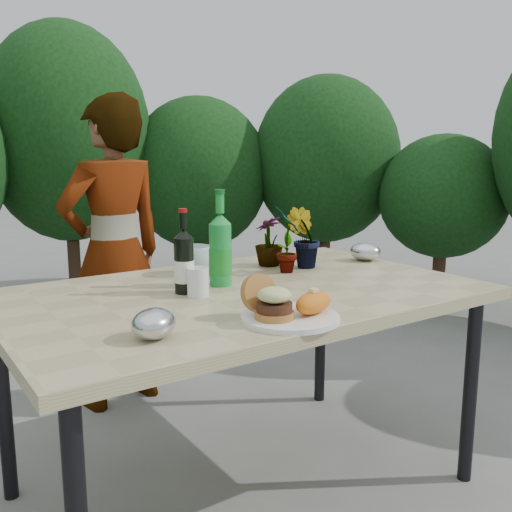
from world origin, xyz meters
TOP-DOWN VIEW (x-y plane):
  - ground at (0.00, 0.00)m, footprint 80.00×80.00m
  - patio_table at (0.00, 0.00)m, footprint 1.60×1.00m
  - shrub_hedge at (0.41, 1.55)m, footprint 6.96×5.11m
  - dinner_plate at (-0.08, -0.38)m, footprint 0.28×0.28m
  - burger_stack at (-0.14, -0.36)m, footprint 0.11×0.16m
  - sweet_potato at (-0.02, -0.40)m, footprint 0.17×0.12m
  - grilled_veg at (-0.07, -0.28)m, footprint 0.08×0.05m
  - wine_bottle at (-0.19, 0.07)m, footprint 0.07×0.07m
  - sparkling_water at (-0.03, 0.10)m, footprint 0.08×0.08m
  - plastic_cup at (-0.17, 0.01)m, footprint 0.07×0.07m
  - seedling_left at (0.29, 0.13)m, footprint 0.15×0.16m
  - seedling_mid at (0.41, 0.18)m, footprint 0.17×0.17m
  - seedling_right at (0.31, 0.29)m, footprint 0.14×0.14m
  - blue_bowl at (-0.02, 0.31)m, footprint 0.15×0.15m
  - foil_packet_left at (-0.47, -0.30)m, footprint 0.17×0.17m
  - foil_packet_right at (0.72, 0.14)m, footprint 0.16×0.17m
  - person at (-0.10, 0.96)m, footprint 0.59×0.43m

SIDE VIEW (x-z plane):
  - ground at x=0.00m, z-range 0.00..0.00m
  - patio_table at x=0.00m, z-range 0.32..1.07m
  - person at x=-0.10m, z-range 0.00..1.47m
  - dinner_plate at x=-0.08m, z-range 0.75..0.76m
  - grilled_veg at x=-0.07m, z-range 0.76..0.79m
  - foil_packet_left at x=-0.47m, z-range 0.75..0.83m
  - foil_packet_right at x=0.72m, z-range 0.75..0.83m
  - sweet_potato at x=-0.02m, z-range 0.77..0.83m
  - plastic_cup at x=-0.17m, z-range 0.75..0.84m
  - blue_bowl at x=-0.02m, z-range 0.75..0.86m
  - burger_stack at x=-0.14m, z-range 0.75..0.87m
  - seedling_right at x=0.31m, z-range 0.75..0.96m
  - wine_bottle at x=-0.19m, z-range 0.71..1.00m
  - seedling_mid at x=0.41m, z-range 0.75..0.99m
  - sparkling_water at x=-0.03m, z-range 0.70..1.04m
  - seedling_left at x=0.29m, z-range 0.75..1.01m
  - shrub_hedge at x=0.41m, z-range 0.05..2.24m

